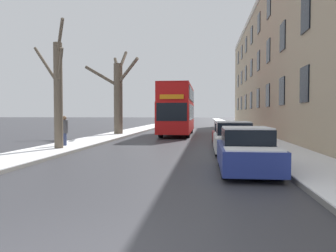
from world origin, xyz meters
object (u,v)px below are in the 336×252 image
at_px(double_decker_bus, 178,108).
at_px(pedestrian_left_sidewalk, 65,131).
at_px(parked_car_2, 227,134).
at_px(bare_tree_left_1, 118,94).
at_px(parked_car_1, 233,139).
at_px(bare_tree_left_0, 58,92).
at_px(oncoming_van, 179,118).
at_px(parked_car_0, 247,151).

relative_size(double_decker_bus, pedestrian_left_sidewalk, 5.74).
bearing_deg(parked_car_2, bare_tree_left_1, 144.14).
distance_m(double_decker_bus, parked_car_1, 13.28).
distance_m(bare_tree_left_0, parked_car_2, 10.42).
bearing_deg(bare_tree_left_1, double_decker_bus, 13.16).
bearing_deg(double_decker_bus, parked_car_1, -73.47).
bearing_deg(double_decker_bus, bare_tree_left_0, -110.71).
relative_size(bare_tree_left_0, pedestrian_left_sidewalk, 3.55).
relative_size(bare_tree_left_0, oncoming_van, 1.16).
height_order(bare_tree_left_0, double_decker_bus, bare_tree_left_0).
height_order(bare_tree_left_0, pedestrian_left_sidewalk, bare_tree_left_0).
xyz_separation_m(bare_tree_left_0, pedestrian_left_sidewalk, (-0.26, 1.33, -2.00)).
relative_size(bare_tree_left_1, parked_car_0, 1.87).
xyz_separation_m(bare_tree_left_0, parked_car_1, (8.61, 0.24, -2.28)).
bearing_deg(parked_car_0, parked_car_1, 90.00).
bearing_deg(parked_car_1, bare_tree_left_1, 127.32).
relative_size(parked_car_0, parked_car_2, 0.90).
relative_size(parked_car_2, pedestrian_left_sidewalk, 2.56).
height_order(bare_tree_left_1, oncoming_van, bare_tree_left_1).
bearing_deg(parked_car_1, bare_tree_left_0, -178.43).
bearing_deg(parked_car_2, bare_tree_left_0, -147.99).
bearing_deg(double_decker_bus, parked_car_0, -78.05).
bearing_deg(bare_tree_left_0, parked_car_2, 32.01).
xyz_separation_m(parked_car_2, pedestrian_left_sidewalk, (-8.87, -4.05, 0.34)).
bearing_deg(oncoming_van, parked_car_2, -79.11).
bearing_deg(bare_tree_left_0, parked_car_1, 1.57).
height_order(oncoming_van, pedestrian_left_sidewalk, oncoming_van).
height_order(parked_car_1, parked_car_2, parked_car_1).
distance_m(bare_tree_left_1, oncoming_van, 21.05).
bearing_deg(double_decker_bus, pedestrian_left_sidewalk, -113.96).
height_order(bare_tree_left_1, pedestrian_left_sidewalk, bare_tree_left_1).
bearing_deg(bare_tree_left_1, parked_car_1, -52.68).
relative_size(bare_tree_left_1, parked_car_2, 1.68).
bearing_deg(pedestrian_left_sidewalk, oncoming_van, 160.10).
relative_size(parked_car_2, oncoming_van, 0.84).
bearing_deg(parked_car_1, parked_car_2, 90.00).
bearing_deg(parked_car_0, bare_tree_left_1, 117.84).
bearing_deg(bare_tree_left_0, pedestrian_left_sidewalk, 101.14).
bearing_deg(oncoming_van, pedestrian_left_sidewalk, -96.80).
relative_size(bare_tree_left_1, double_decker_bus, 0.75).
xyz_separation_m(oncoming_van, pedestrian_left_sidewalk, (-3.69, -30.98, -0.27)).
bearing_deg(bare_tree_left_1, parked_car_2, -35.86).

